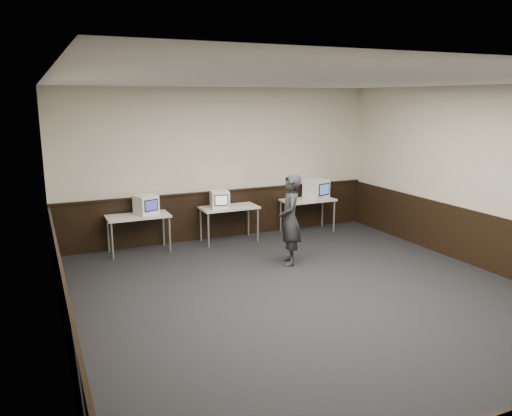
{
  "coord_description": "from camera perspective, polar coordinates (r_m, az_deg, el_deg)",
  "views": [
    {
      "loc": [
        -3.69,
        -5.93,
        2.98
      ],
      "look_at": [
        -0.28,
        1.6,
        1.15
      ],
      "focal_mm": 35.0,
      "sensor_mm": 36.0,
      "label": 1
    }
  ],
  "objects": [
    {
      "name": "emac_center",
      "position": [
        10.31,
        -4.17,
        1.0
      ],
      "size": [
        0.43,
        0.45,
        0.37
      ],
      "rotation": [
        0.0,
        0.0,
        -0.18
      ],
      "color": "white",
      "rests_on": "desk_center"
    },
    {
      "name": "back_wall",
      "position": [
        10.69,
        -3.93,
        5.04
      ],
      "size": [
        7.0,
        0.0,
        7.0
      ],
      "primitive_type": "plane",
      "rotation": [
        1.57,
        0.0,
        0.0
      ],
      "color": "beige",
      "rests_on": "ground"
    },
    {
      "name": "ceiling",
      "position": [
        6.99,
        7.77,
        14.17
      ],
      "size": [
        8.0,
        8.0,
        0.0
      ],
      "primitive_type": "plane",
      "rotation": [
        3.14,
        0.0,
        0.0
      ],
      "color": "white",
      "rests_on": "back_wall"
    },
    {
      "name": "desk_left",
      "position": [
        9.97,
        -13.32,
        -1.2
      ],
      "size": [
        1.2,
        0.6,
        0.75
      ],
      "color": "beige",
      "rests_on": "ground"
    },
    {
      "name": "emac_left",
      "position": [
        9.96,
        -12.45,
        0.37
      ],
      "size": [
        0.48,
        0.49,
        0.38
      ],
      "rotation": [
        0.0,
        0.0,
        0.3
      ],
      "color": "white",
      "rests_on": "desk_left"
    },
    {
      "name": "emac_right",
      "position": [
        11.32,
        6.91,
        2.17
      ],
      "size": [
        0.55,
        0.57,
        0.44
      ],
      "rotation": [
        0.0,
        0.0,
        0.28
      ],
      "color": "white",
      "rests_on": "desk_right"
    },
    {
      "name": "wainscot_back",
      "position": [
        10.87,
        -3.81,
        -0.74
      ],
      "size": [
        6.98,
        0.04,
        1.0
      ],
      "primitive_type": "cube",
      "color": "black",
      "rests_on": "back_wall"
    },
    {
      "name": "right_wall",
      "position": [
        9.42,
        25.87,
        2.8
      ],
      "size": [
        0.0,
        8.0,
        8.0
      ],
      "primitive_type": "plane",
      "rotation": [
        1.57,
        0.0,
        -1.57
      ],
      "color": "beige",
      "rests_on": "ground"
    },
    {
      "name": "desk_right",
      "position": [
        11.29,
        5.93,
        0.66
      ],
      "size": [
        1.2,
        0.6,
        0.75
      ],
      "color": "beige",
      "rests_on": "ground"
    },
    {
      "name": "floor",
      "position": [
        7.6,
        7.05,
        -10.72
      ],
      "size": [
        8.0,
        8.0,
        0.0
      ],
      "primitive_type": "plane",
      "color": "black",
      "rests_on": "ground"
    },
    {
      "name": "desk_center",
      "position": [
        10.48,
        -3.09,
        -0.22
      ],
      "size": [
        1.2,
        0.6,
        0.75
      ],
      "color": "beige",
      "rests_on": "ground"
    },
    {
      "name": "wainscot_left",
      "position": [
        6.44,
        -20.91,
        -11.06
      ],
      "size": [
        0.04,
        7.98,
        1.0
      ],
      "primitive_type": "cube",
      "color": "black",
      "rests_on": "left_wall"
    },
    {
      "name": "wainscot_right",
      "position": [
        9.63,
        25.17,
        -3.66
      ],
      "size": [
        0.04,
        7.98,
        1.0
      ],
      "primitive_type": "cube",
      "color": "black",
      "rests_on": "right_wall"
    },
    {
      "name": "left_wall",
      "position": [
        6.1,
        -21.9,
        -1.53
      ],
      "size": [
        0.0,
        8.0,
        8.0
      ],
      "primitive_type": "plane",
      "rotation": [
        1.57,
        0.0,
        1.57
      ],
      "color": "beige",
      "rests_on": "ground"
    },
    {
      "name": "person",
      "position": [
        9.02,
        3.91,
        -1.37
      ],
      "size": [
        0.6,
        0.71,
        1.65
      ],
      "primitive_type": "imported",
      "rotation": [
        0.0,
        0.0,
        -1.97
      ],
      "color": "#242529",
      "rests_on": "ground"
    },
    {
      "name": "wainscot_rail",
      "position": [
        10.74,
        -3.81,
        1.94
      ],
      "size": [
        6.98,
        0.06,
        0.04
      ],
      "primitive_type": "cube",
      "color": "black",
      "rests_on": "wainscot_back"
    }
  ]
}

